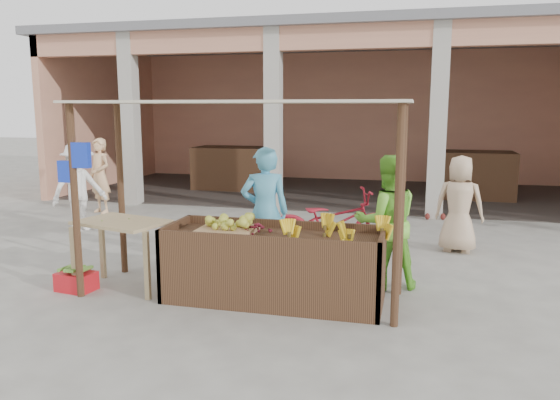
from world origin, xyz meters
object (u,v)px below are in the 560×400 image
(fruit_stall, at_px, (274,268))
(vendor_blue, at_px, (265,208))
(side_table, at_px, (122,232))
(vendor_green, at_px, (387,218))
(motorcycle, at_px, (332,222))
(red_crate, at_px, (76,281))

(fruit_stall, bearing_deg, vendor_blue, 111.85)
(side_table, distance_m, vendor_green, 3.38)
(vendor_green, distance_m, motorcycle, 1.61)
(vendor_green, height_order, motorcycle, vendor_green)
(vendor_blue, xyz_separation_m, vendor_green, (1.63, -0.05, -0.05))
(motorcycle, bearing_deg, side_table, 113.37)
(side_table, xyz_separation_m, vendor_blue, (1.63, 0.93, 0.21))
(vendor_green, bearing_deg, fruit_stall, 16.11)
(side_table, height_order, motorcycle, motorcycle)
(vendor_green, bearing_deg, side_table, -2.42)
(red_crate, xyz_separation_m, motorcycle, (2.90, 2.40, 0.43))
(vendor_blue, bearing_deg, side_table, 11.43)
(red_crate, bearing_deg, motorcycle, 47.52)
(vendor_blue, distance_m, motorcycle, 1.49)
(vendor_blue, bearing_deg, red_crate, 9.86)
(fruit_stall, relative_size, vendor_blue, 1.36)
(side_table, height_order, red_crate, side_table)
(fruit_stall, bearing_deg, red_crate, -173.92)
(fruit_stall, bearing_deg, vendor_green, 33.70)
(side_table, xyz_separation_m, vendor_green, (3.26, 0.88, 0.16))
(red_crate, relative_size, motorcycle, 0.21)
(fruit_stall, relative_size, motorcycle, 1.23)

